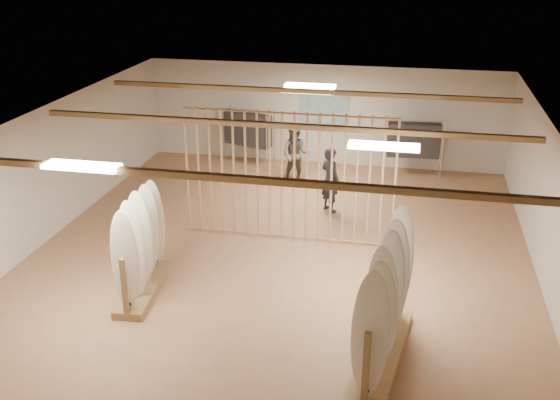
% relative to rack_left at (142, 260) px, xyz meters
% --- Properties ---
extents(floor, '(12.00, 12.00, 0.00)m').
position_rel_rack_left_xyz_m(floor, '(2.12, 1.98, -0.65)').
color(floor, '#AA7852').
rests_on(floor, ground).
extents(ceiling, '(12.00, 12.00, 0.00)m').
position_rel_rack_left_xyz_m(ceiling, '(2.12, 1.98, 2.15)').
color(ceiling, gray).
rests_on(ceiling, ground).
extents(wall_back, '(12.00, 0.00, 12.00)m').
position_rel_rack_left_xyz_m(wall_back, '(2.12, 7.98, 0.75)').
color(wall_back, beige).
rests_on(wall_back, ground).
extents(wall_front, '(12.00, 0.00, 12.00)m').
position_rel_rack_left_xyz_m(wall_front, '(2.12, -4.02, 0.75)').
color(wall_front, beige).
rests_on(wall_front, ground).
extents(wall_left, '(0.00, 12.00, 12.00)m').
position_rel_rack_left_xyz_m(wall_left, '(-2.88, 1.98, 0.75)').
color(wall_left, beige).
rests_on(wall_left, ground).
extents(wall_right, '(0.00, 12.00, 12.00)m').
position_rel_rack_left_xyz_m(wall_right, '(7.12, 1.98, 0.75)').
color(wall_right, beige).
rests_on(wall_right, ground).
extents(ceiling_slats, '(9.50, 6.12, 0.10)m').
position_rel_rack_left_xyz_m(ceiling_slats, '(2.12, 1.98, 2.07)').
color(ceiling_slats, olive).
rests_on(ceiling_slats, ground).
extents(light_panels, '(1.20, 0.35, 0.06)m').
position_rel_rack_left_xyz_m(light_panels, '(2.12, 1.98, 2.09)').
color(light_panels, white).
rests_on(light_panels, ground).
extents(bamboo_partition, '(4.45, 0.05, 2.78)m').
position_rel_rack_left_xyz_m(bamboo_partition, '(2.12, 2.78, 0.75)').
color(bamboo_partition, tan).
rests_on(bamboo_partition, ground).
extents(poster, '(1.40, 0.03, 0.90)m').
position_rel_rack_left_xyz_m(poster, '(2.12, 7.96, 0.95)').
color(poster, teal).
rests_on(poster, ground).
extents(rack_left, '(0.72, 2.06, 1.92)m').
position_rel_rack_left_xyz_m(rack_left, '(0.00, 0.00, 0.00)').
color(rack_left, olive).
rests_on(rack_left, floor).
extents(rack_right, '(0.90, 2.66, 2.10)m').
position_rel_rack_left_xyz_m(rack_right, '(4.37, -1.20, 0.07)').
color(rack_right, olive).
rests_on(rack_right, floor).
extents(clothing_rack_a, '(1.42, 0.81, 1.59)m').
position_rel_rack_left_xyz_m(clothing_rack_a, '(0.08, 7.38, 0.38)').
color(clothing_rack_a, silver).
rests_on(clothing_rack_a, floor).
extents(clothing_rack_b, '(1.48, 0.46, 1.59)m').
position_rel_rack_left_xyz_m(clothing_rack_b, '(4.63, 7.28, 0.38)').
color(clothing_rack_b, silver).
rests_on(clothing_rack_b, floor).
extents(shopper_a, '(0.77, 0.75, 1.76)m').
position_rel_rack_left_xyz_m(shopper_a, '(2.79, 4.49, 0.23)').
color(shopper_a, '#222128').
rests_on(shopper_a, floor).
extents(shopper_b, '(0.85, 0.66, 1.75)m').
position_rel_rack_left_xyz_m(shopper_b, '(1.66, 6.16, 0.22)').
color(shopper_b, '#3F3830').
rests_on(shopper_b, floor).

